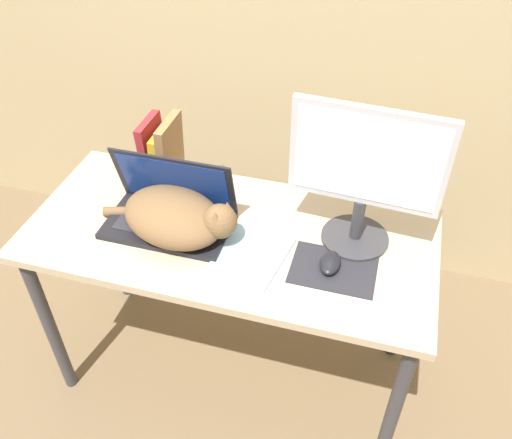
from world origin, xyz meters
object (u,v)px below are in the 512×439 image
(cd_disc, at_px, (78,196))
(notepad, at_px, (251,255))
(cat, at_px, (177,217))
(computer_mouse, at_px, (330,263))
(webcam, at_px, (221,172))
(external_monitor, at_px, (365,173))
(book_row, at_px, (162,153))
(laptop, at_px, (170,212))

(cd_disc, bearing_deg, notepad, -10.13)
(cat, height_order, computer_mouse, cat)
(cat, distance_m, cd_disc, 0.42)
(notepad, xyz_separation_m, webcam, (-0.20, 0.32, 0.04))
(computer_mouse, relative_size, webcam, 1.37)
(external_monitor, distance_m, webcam, 0.55)
(book_row, bearing_deg, laptop, -62.31)
(laptop, height_order, cat, laptop)
(cd_disc, bearing_deg, book_row, 33.66)
(cat, bearing_deg, computer_mouse, -1.79)
(book_row, bearing_deg, notepad, -35.47)
(external_monitor, bearing_deg, laptop, -171.61)
(external_monitor, height_order, computer_mouse, external_monitor)
(laptop, bearing_deg, cat, -43.65)
(laptop, distance_m, book_row, 0.24)
(external_monitor, height_order, book_row, external_monitor)
(laptop, distance_m, webcam, 0.26)
(laptop, bearing_deg, notepad, -14.62)
(cd_disc, bearing_deg, computer_mouse, -6.29)
(cat, relative_size, computer_mouse, 4.66)
(book_row, height_order, cd_disc, book_row)
(external_monitor, relative_size, webcam, 6.26)
(webcam, bearing_deg, notepad, -57.88)
(laptop, relative_size, book_row, 1.62)
(webcam, height_order, cd_disc, webcam)
(cat, relative_size, external_monitor, 1.02)
(external_monitor, xyz_separation_m, computer_mouse, (-0.05, -0.14, -0.23))
(book_row, relative_size, webcam, 3.34)
(external_monitor, relative_size, notepad, 1.67)
(book_row, xyz_separation_m, notepad, (0.40, -0.28, -0.11))
(external_monitor, bearing_deg, computer_mouse, -110.68)
(computer_mouse, relative_size, book_row, 0.41)
(cat, distance_m, computer_mouse, 0.48)
(notepad, bearing_deg, computer_mouse, 4.54)
(laptop, distance_m, external_monitor, 0.62)
(computer_mouse, distance_m, webcam, 0.53)
(laptop, distance_m, notepad, 0.30)
(laptop, relative_size, cat, 0.85)
(webcam, bearing_deg, computer_mouse, -34.82)
(cat, xyz_separation_m, external_monitor, (0.53, 0.13, 0.18))
(cd_disc, bearing_deg, laptop, -6.45)
(webcam, bearing_deg, book_row, -168.64)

